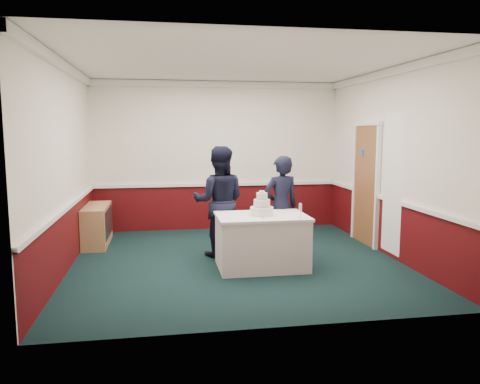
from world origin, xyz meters
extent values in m
plane|color=black|center=(0.00, 0.00, 0.00)|extent=(5.00, 5.00, 0.00)
cube|color=white|center=(0.00, 2.48, 1.50)|extent=(5.00, 0.05, 3.00)
cube|color=white|center=(-2.48, 0.00, 1.50)|extent=(0.05, 5.00, 3.00)
cube|color=white|center=(2.48, 0.00, 1.50)|extent=(0.05, 5.00, 3.00)
cube|color=white|center=(0.00, 0.00, 2.98)|extent=(5.00, 5.00, 0.05)
cube|color=#4A090D|center=(0.00, 2.48, 0.45)|extent=(5.00, 0.02, 0.90)
cube|color=white|center=(0.00, 2.47, 0.92)|extent=(4.98, 0.05, 0.06)
cube|color=white|center=(0.00, 2.46, 2.93)|extent=(5.00, 0.08, 0.12)
cube|color=#8E5D33|center=(2.46, 0.80, 1.05)|extent=(0.05, 0.90, 2.10)
cube|color=#234799|center=(2.44, 0.95, 1.62)|extent=(0.01, 0.12, 0.12)
cube|color=white|center=(2.42, -0.25, 1.20)|extent=(0.02, 0.60, 2.20)
cube|color=#A0814E|center=(-2.28, 1.48, 0.35)|extent=(0.40, 1.20, 0.70)
cube|color=black|center=(-2.07, 1.48, 0.40)|extent=(0.01, 1.00, 0.50)
cube|color=white|center=(0.31, -0.39, 0.38)|extent=(1.28, 0.88, 0.76)
cube|color=white|center=(0.31, -0.39, 0.77)|extent=(1.32, 0.92, 0.04)
cylinder|color=white|center=(0.31, -0.39, 0.85)|extent=(0.34, 0.34, 0.12)
cylinder|color=silver|center=(0.31, -0.39, 0.80)|extent=(0.35, 0.35, 0.03)
cylinder|color=white|center=(0.31, -0.39, 0.97)|extent=(0.24, 0.24, 0.11)
cylinder|color=silver|center=(0.31, -0.39, 0.92)|extent=(0.25, 0.25, 0.02)
cylinder|color=white|center=(0.31, -0.39, 1.07)|extent=(0.16, 0.16, 0.10)
cylinder|color=silver|center=(0.31, -0.39, 1.03)|extent=(0.17, 0.17, 0.02)
sphere|color=#EDE5C9|center=(0.31, -0.39, 1.14)|extent=(0.03, 0.03, 0.03)
sphere|color=#EDE5C9|center=(0.34, -0.37, 1.14)|extent=(0.03, 0.03, 0.03)
sphere|color=#EDE5C9|center=(0.29, -0.36, 1.14)|extent=(0.03, 0.03, 0.03)
sphere|color=#EDE5C9|center=(0.33, -0.41, 1.14)|extent=(0.03, 0.03, 0.03)
sphere|color=#EDE5C9|center=(0.29, -0.40, 1.14)|extent=(0.03, 0.03, 0.03)
cube|color=silver|center=(0.28, -0.59, 0.79)|extent=(0.07, 0.22, 0.00)
cylinder|color=silver|center=(0.81, -0.67, 0.79)|extent=(0.05, 0.05, 0.01)
cylinder|color=silver|center=(0.81, -0.67, 0.84)|extent=(0.01, 0.01, 0.09)
cylinder|color=silver|center=(0.81, -0.67, 0.94)|extent=(0.04, 0.04, 0.11)
imported|color=black|center=(-0.22, 0.39, 0.89)|extent=(0.97, 0.81, 1.78)
imported|color=black|center=(0.75, 0.18, 0.81)|extent=(0.66, 0.50, 1.63)
camera|label=1|loc=(-1.11, -6.98, 2.02)|focal=35.00mm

